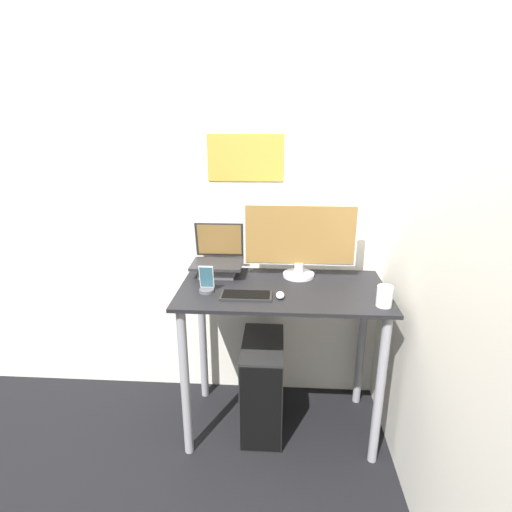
{
  "coord_description": "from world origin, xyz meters",
  "views": [
    {
      "loc": [
        -0.02,
        -1.71,
        1.76
      ],
      "look_at": [
        -0.15,
        0.3,
        1.09
      ],
      "focal_mm": 28.0,
      "sensor_mm": 36.0,
      "label": 1
    }
  ],
  "objects_px": {
    "cell_phone": "(207,284)",
    "computer_tower": "(262,385)",
    "keyboard": "(246,296)",
    "mouse": "(280,295)",
    "monitor": "(300,241)",
    "laptop": "(218,262)"
  },
  "relations": [
    {
      "from": "monitor",
      "to": "computer_tower",
      "type": "bearing_deg",
      "value": -136.87
    },
    {
      "from": "laptop",
      "to": "cell_phone",
      "type": "relative_size",
      "value": 2.0
    },
    {
      "from": "cell_phone",
      "to": "keyboard",
      "type": "bearing_deg",
      "value": -13.8
    },
    {
      "from": "cell_phone",
      "to": "computer_tower",
      "type": "distance_m",
      "value": 0.73
    },
    {
      "from": "keyboard",
      "to": "cell_phone",
      "type": "xyz_separation_m",
      "value": [
        -0.21,
        0.05,
        0.04
      ]
    },
    {
      "from": "monitor",
      "to": "keyboard",
      "type": "bearing_deg",
      "value": -132.18
    },
    {
      "from": "mouse",
      "to": "computer_tower",
      "type": "xyz_separation_m",
      "value": [
        -0.09,
        0.13,
        -0.64
      ]
    },
    {
      "from": "mouse",
      "to": "cell_phone",
      "type": "distance_m",
      "value": 0.39
    },
    {
      "from": "laptop",
      "to": "keyboard",
      "type": "distance_m",
      "value": 0.38
    },
    {
      "from": "computer_tower",
      "to": "laptop",
      "type": "bearing_deg",
      "value": 144.49
    },
    {
      "from": "keyboard",
      "to": "computer_tower",
      "type": "relative_size",
      "value": 0.47
    },
    {
      "from": "laptop",
      "to": "monitor",
      "type": "bearing_deg",
      "value": -1.37
    },
    {
      "from": "keyboard",
      "to": "mouse",
      "type": "distance_m",
      "value": 0.18
    },
    {
      "from": "computer_tower",
      "to": "keyboard",
      "type": "bearing_deg",
      "value": -123.52
    },
    {
      "from": "laptop",
      "to": "keyboard",
      "type": "relative_size",
      "value": 1.11
    },
    {
      "from": "monitor",
      "to": "keyboard",
      "type": "relative_size",
      "value": 2.43
    },
    {
      "from": "keyboard",
      "to": "monitor",
      "type": "bearing_deg",
      "value": 47.82
    },
    {
      "from": "keyboard",
      "to": "computer_tower",
      "type": "height_order",
      "value": "keyboard"
    },
    {
      "from": "mouse",
      "to": "computer_tower",
      "type": "distance_m",
      "value": 0.66
    },
    {
      "from": "cell_phone",
      "to": "computer_tower",
      "type": "relative_size",
      "value": 0.26
    },
    {
      "from": "mouse",
      "to": "cell_phone",
      "type": "xyz_separation_m",
      "value": [
        -0.39,
        0.05,
        0.03
      ]
    },
    {
      "from": "keyboard",
      "to": "mouse",
      "type": "relative_size",
      "value": 3.83
    }
  ]
}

